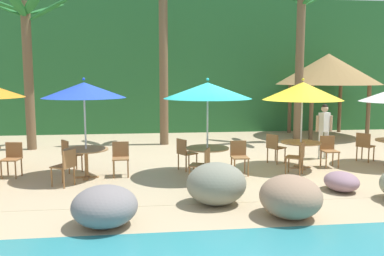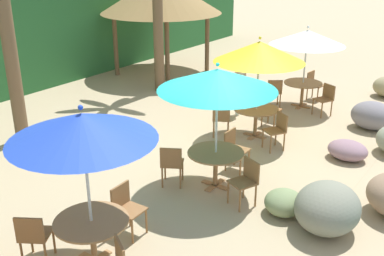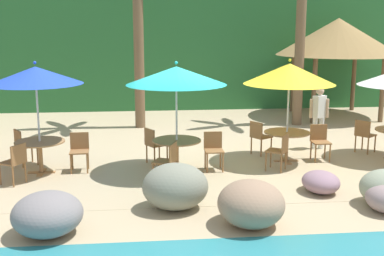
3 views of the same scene
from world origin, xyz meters
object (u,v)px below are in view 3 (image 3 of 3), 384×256
object	(u,v)px
umbrella_yellow	(289,74)
dining_table_yellow	(287,137)
dining_table_teal	(177,145)
palapa_hut	(338,37)
chair_yellow_left	(280,149)
palm_tree_third	(301,8)
chair_yellow_seaward	(320,139)
chair_blue_inland	(23,144)
waiter_in_white	(319,113)
chair_yellow_inland	(259,135)
dining_table_blue	(40,147)
chair_blue_left	(15,161)
chair_teal_left	(168,160)
chair_teal_inland	(154,143)
chair_teal_seaward	(214,148)
chair_white_inland	(364,134)
umbrella_blue	(35,75)
chair_blue_seaward	(79,149)
umbrella_teal	(176,76)

from	to	relation	value
umbrella_yellow	dining_table_yellow	bearing A→B (deg)	14.04
dining_table_teal	palapa_hut	world-z (taller)	palapa_hut
chair_yellow_left	palapa_hut	size ratio (longest dim) A/B	0.20
palm_tree_third	chair_yellow_seaward	bearing A→B (deg)	-100.16
chair_blue_inland	chair_yellow_seaward	xyz separation A→B (m)	(7.13, -0.20, 0.00)
dining_table_teal	waiter_in_white	xyz separation A→B (m)	(3.90, 1.72, 0.37)
chair_yellow_inland	dining_table_blue	bearing A→B (deg)	-168.45
chair_blue_inland	chair_yellow_seaward	world-z (taller)	same
dining_table_blue	chair_blue_inland	size ratio (longest dim) A/B	1.26
dining_table_blue	dining_table_teal	size ratio (longest dim) A/B	1.00
chair_blue_left	chair_teal_left	xyz separation A→B (m)	(3.16, -0.23, 0.00)
chair_blue_inland	chair_teal_inland	distance (m)	3.07
chair_teal_seaward	chair_yellow_inland	world-z (taller)	same
chair_yellow_seaward	chair_white_inland	world-z (taller)	same
waiter_in_white	chair_teal_inland	bearing A→B (deg)	-166.81
umbrella_blue	chair_blue_inland	bearing A→B (deg)	128.16
dining_table_blue	palm_tree_third	world-z (taller)	palm_tree_third
chair_blue_seaward	chair_white_inland	distance (m)	7.18
chair_blue_left	chair_yellow_left	size ratio (longest dim) A/B	1.00
dining_table_yellow	palm_tree_third	size ratio (longest dim) A/B	0.19
palapa_hut	chair_yellow_inland	bearing A→B (deg)	-127.93
chair_teal_left	chair_yellow_seaward	xyz separation A→B (m)	(3.80, 1.47, 0.00)
dining_table_yellow	waiter_in_white	bearing A→B (deg)	43.87
chair_teal_inland	chair_yellow_inland	distance (m)	2.75
chair_yellow_seaward	chair_white_inland	distance (m)	1.47
chair_blue_left	chair_yellow_seaward	distance (m)	7.08
dining_table_blue	dining_table_teal	xyz separation A→B (m)	(3.04, -0.19, 0.00)
palm_tree_third	chair_teal_left	bearing A→B (deg)	-128.16
chair_teal_left	chair_blue_inland	bearing A→B (deg)	153.25
chair_blue_seaward	chair_yellow_left	xyz separation A→B (m)	(4.53, -0.50, 0.00)
umbrella_blue	chair_blue_inland	size ratio (longest dim) A/B	2.89
chair_teal_inland	waiter_in_white	world-z (taller)	waiter_in_white
dining_table_teal	dining_table_blue	bearing A→B (deg)	176.51
chair_blue_inland	umbrella_yellow	size ratio (longest dim) A/B	0.35
chair_blue_left	chair_yellow_seaward	size ratio (longest dim) A/B	1.00
umbrella_teal	waiter_in_white	distance (m)	4.43
umbrella_yellow	chair_yellow_inland	xyz separation A→B (m)	(-0.52, 0.67, -1.63)
umbrella_teal	dining_table_yellow	xyz separation A→B (m)	(2.71, 0.58, -1.57)
chair_teal_inland	palm_tree_third	size ratio (longest dim) A/B	0.15
chair_teal_seaward	chair_yellow_left	xyz separation A→B (m)	(1.48, -0.28, 0.00)
chair_blue_left	chair_teal_seaward	distance (m)	4.31
umbrella_yellow	palapa_hut	world-z (taller)	palapa_hut
dining_table_blue	chair_blue_left	bearing A→B (deg)	-115.02
chair_yellow_inland	chair_blue_inland	bearing A→B (deg)	-176.07
umbrella_teal	umbrella_blue	bearing A→B (deg)	176.51
chair_teal_inland	palapa_hut	world-z (taller)	palapa_hut
dining_table_blue	chair_teal_left	distance (m)	2.98
chair_white_inland	chair_yellow_seaward	bearing A→B (deg)	-159.00
chair_yellow_inland	chair_yellow_left	xyz separation A→B (m)	(0.15, -1.44, 0.00)
dining_table_yellow	chair_white_inland	distance (m)	2.31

